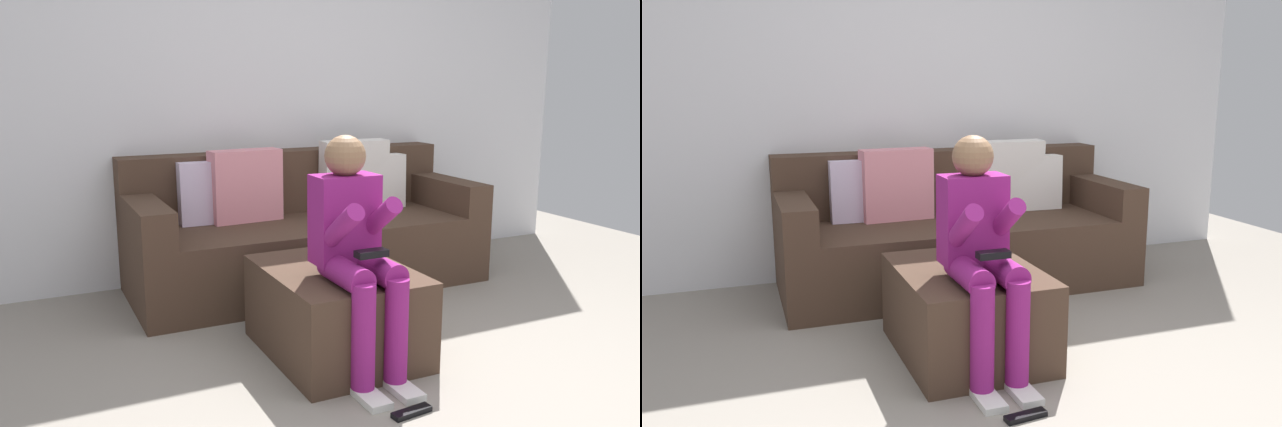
# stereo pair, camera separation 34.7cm
# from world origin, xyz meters

# --- Properties ---
(ground_plane) EXTENTS (6.43, 6.43, 0.00)m
(ground_plane) POSITION_xyz_m (0.00, 0.00, 0.00)
(ground_plane) COLOR gray
(wall_back) EXTENTS (4.94, 0.10, 2.42)m
(wall_back) POSITION_xyz_m (0.00, 2.36, 1.21)
(wall_back) COLOR silver
(wall_back) RESTS_ON ground_plane
(couch_sectional) EXTENTS (2.22, 0.88, 0.91)m
(couch_sectional) POSITION_xyz_m (0.12, 1.94, 0.33)
(couch_sectional) COLOR #473326
(couch_sectional) RESTS_ON ground_plane
(ottoman) EXTENTS (0.64, 0.82, 0.43)m
(ottoman) POSITION_xyz_m (-0.20, 0.86, 0.21)
(ottoman) COLOR #473326
(ottoman) RESTS_ON ground_plane
(person_seated) EXTENTS (0.29, 0.59, 1.07)m
(person_seated) POSITION_xyz_m (-0.21, 0.64, 0.59)
(person_seated) COLOR #8C1E72
(person_seated) RESTS_ON ground_plane
(remote_near_ottoman) EXTENTS (0.18, 0.07, 0.02)m
(remote_near_ottoman) POSITION_xyz_m (-0.19, 0.19, 0.01)
(remote_near_ottoman) COLOR black
(remote_near_ottoman) RESTS_ON ground_plane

